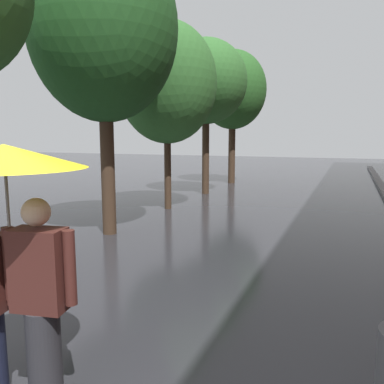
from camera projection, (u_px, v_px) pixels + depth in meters
street_tree_1 at (103, 28)px, 7.94m from camera, size 3.11×3.11×6.34m
street_tree_2 at (167, 83)px, 11.00m from camera, size 2.88×2.88×5.41m
street_tree_3 at (206, 82)px, 13.96m from camera, size 3.00×3.00×5.67m
street_tree_4 at (233, 90)px, 17.33m from camera, size 3.03×3.03×6.01m
couple_under_umbrella at (9, 232)px, 2.89m from camera, size 1.20×1.20×2.09m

